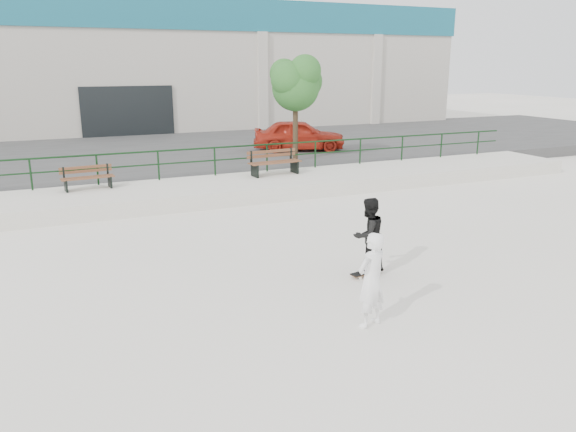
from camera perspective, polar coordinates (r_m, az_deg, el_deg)
name	(u,v)px	position (r m, az deg, el deg)	size (l,w,h in m)	color
ground	(334,309)	(10.49, 4.70, -9.45)	(120.00, 120.00, 0.00)	beige
ledge	(198,192)	(18.89, -9.14, 2.42)	(30.00, 3.00, 0.50)	beige
parking_strip	(150,155)	(27.06, -13.84, 6.01)	(60.00, 14.00, 0.50)	#383838
railing	(187,157)	(19.94, -10.23, 5.95)	(28.00, 0.06, 1.03)	#123216
commercial_building	(107,61)	(40.60, -17.96, 14.79)	(44.20, 16.33, 8.00)	#B0AA9E
bench_left	(87,178)	(18.97, -19.71, 3.68)	(1.65, 0.60, 0.74)	#56331D
bench_right	(274,162)	(20.25, -1.42, 5.46)	(1.97, 0.72, 0.89)	#56331D
tree	(296,82)	(23.02, 0.83, 13.48)	(2.38, 2.12, 4.24)	#453522
red_car	(299,135)	(26.02, 1.13, 8.23)	(1.68, 4.17, 1.42)	#AC2415
skateboard	(367,272)	(12.13, 8.01, -5.69)	(0.80, 0.33, 0.09)	black
standing_skater	(368,235)	(11.86, 8.16, -1.95)	(0.78, 0.61, 1.61)	black
seated_skater	(371,280)	(9.64, 8.46, -6.45)	(0.61, 0.40, 1.67)	white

